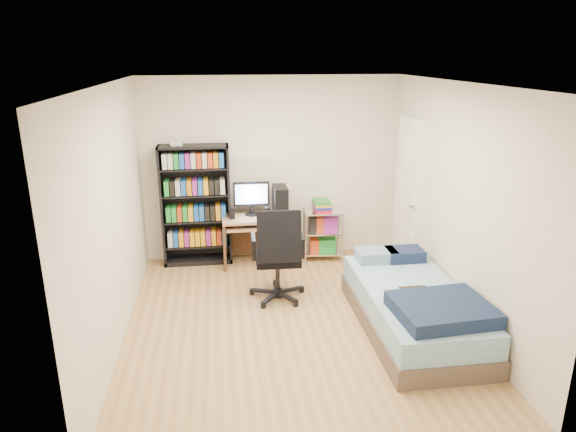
{
  "coord_description": "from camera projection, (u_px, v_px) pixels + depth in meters",
  "views": [
    {
      "loc": [
        -0.72,
        -4.87,
        2.78
      ],
      "look_at": [
        0.01,
        0.4,
        1.08
      ],
      "focal_mm": 32.0,
      "sensor_mm": 36.0,
      "label": 1
    }
  ],
  "objects": [
    {
      "name": "room",
      "position": [
        293.0,
        212.0,
        5.15
      ],
      "size": [
        3.58,
        4.08,
        2.58
      ],
      "color": "tan",
      "rests_on": "ground"
    },
    {
      "name": "door",
      "position": [
        407.0,
        194.0,
        6.73
      ],
      "size": [
        0.12,
        0.8,
        2.0
      ],
      "color": "white",
      "rests_on": "room"
    },
    {
      "name": "media_shelf",
      "position": [
        196.0,
        204.0,
        6.88
      ],
      "size": [
        0.92,
        0.31,
        1.7
      ],
      "color": "black",
      "rests_on": "room"
    },
    {
      "name": "bed",
      "position": [
        414.0,
        307.0,
        5.32
      ],
      "size": [
        1.02,
        2.03,
        0.58
      ],
      "color": "brown",
      "rests_on": "room"
    },
    {
      "name": "computer_desk",
      "position": [
        262.0,
        220.0,
        6.96
      ],
      "size": [
        0.9,
        0.52,
        1.13
      ],
      "color": "tan",
      "rests_on": "room"
    },
    {
      "name": "office_chair",
      "position": [
        278.0,
        270.0,
        5.95
      ],
      "size": [
        0.7,
        0.7,
        1.14
      ],
      "rotation": [
        0.0,
        0.0,
        -0.03
      ],
      "color": "black",
      "rests_on": "room"
    },
    {
      "name": "wire_cart",
      "position": [
        323.0,
        220.0,
        7.11
      ],
      "size": [
        0.56,
        0.43,
        0.86
      ],
      "rotation": [
        0.0,
        0.0,
        -0.1
      ],
      "color": "silver",
      "rests_on": "room"
    }
  ]
}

